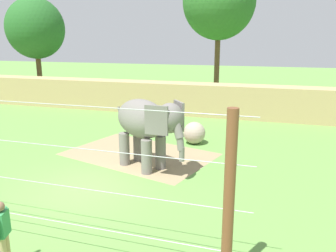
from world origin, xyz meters
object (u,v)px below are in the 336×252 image
object	(u,v)px
elephant	(147,123)
enrichment_ball	(194,133)
zookeeper	(3,233)
water_tub	(151,121)

from	to	relation	value
elephant	enrichment_ball	xyz separation A→B (m)	(1.03, 3.86, -1.32)
zookeeper	elephant	bearing A→B (deg)	83.79
elephant	enrichment_ball	bearing A→B (deg)	75.11
enrichment_ball	water_tub	distance (m)	4.78
zookeeper	water_tub	distance (m)	14.06
enrichment_ball	water_tub	bearing A→B (deg)	137.12
elephant	zookeeper	bearing A→B (deg)	-96.21
elephant	zookeeper	size ratio (longest dim) A/B	2.08
zookeeper	water_tub	xyz separation A→B (m)	(-1.72, 13.93, -0.74)
enrichment_ball	water_tub	size ratio (longest dim) A/B	0.99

